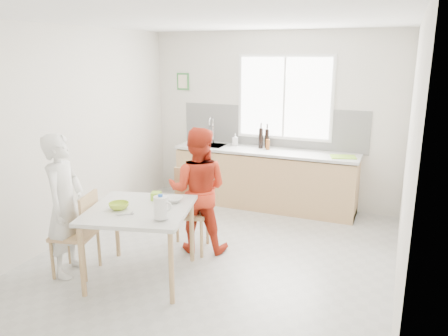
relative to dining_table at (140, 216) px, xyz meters
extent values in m
plane|color=#B7B7B2|center=(0.54, 0.73, -0.71)|extent=(4.50, 4.50, 0.00)
plane|color=silver|center=(0.54, 2.98, 0.64)|extent=(4.00, 0.00, 4.00)
plane|color=silver|center=(0.54, -1.52, 0.64)|extent=(4.00, 0.00, 4.00)
plane|color=silver|center=(-1.46, 0.73, 0.64)|extent=(0.00, 4.50, 4.50)
plane|color=silver|center=(2.54, 0.73, 0.64)|extent=(0.00, 4.50, 4.50)
plane|color=white|center=(0.54, 0.73, 1.99)|extent=(4.50, 4.50, 0.00)
cube|color=white|center=(0.74, 2.96, 0.99)|extent=(1.50, 0.03, 1.30)
cube|color=white|center=(0.74, 2.94, 0.99)|extent=(1.40, 0.02, 1.20)
cube|color=white|center=(0.74, 2.94, 0.99)|extent=(0.03, 0.03, 1.20)
cube|color=white|center=(0.54, 2.97, 0.51)|extent=(3.00, 0.02, 0.65)
cube|color=#3D8741|center=(-1.01, 2.96, 1.19)|extent=(0.22, 0.02, 0.28)
cube|color=beige|center=(-1.01, 2.95, 1.19)|extent=(0.16, 0.01, 0.22)
cube|color=tan|center=(0.54, 2.68, -0.28)|extent=(2.80, 0.60, 0.86)
cube|color=#3F3326|center=(0.54, 2.68, -0.66)|extent=(2.80, 0.54, 0.10)
cube|color=silver|center=(0.54, 2.68, 0.19)|extent=(2.84, 0.64, 0.04)
cube|color=#A5A5AA|center=(-0.41, 2.68, 0.19)|extent=(0.50, 0.40, 0.03)
cylinder|color=silver|center=(-0.41, 2.84, 0.39)|extent=(0.02, 0.02, 0.36)
torus|color=silver|center=(-0.41, 2.77, 0.57)|extent=(0.02, 0.18, 0.18)
cube|color=silver|center=(0.00, 0.00, 0.06)|extent=(1.25, 1.25, 0.04)
cylinder|color=tan|center=(-0.33, -0.55, -0.35)|extent=(0.05, 0.05, 0.73)
cylinder|color=tan|center=(-0.55, 0.33, -0.35)|extent=(0.05, 0.05, 0.73)
cylinder|color=tan|center=(0.55, -0.33, -0.35)|extent=(0.05, 0.05, 0.73)
cylinder|color=tan|center=(0.33, 0.55, -0.35)|extent=(0.05, 0.05, 0.73)
cube|color=tan|center=(-0.73, -0.18, -0.26)|extent=(0.51, 0.51, 0.04)
cube|color=tan|center=(-0.54, -0.14, -0.01)|extent=(0.13, 0.40, 0.44)
cylinder|color=tan|center=(-0.95, -0.05, -0.49)|extent=(0.04, 0.04, 0.43)
cylinder|color=tan|center=(-0.86, -0.40, -0.49)|extent=(0.04, 0.04, 0.43)
cylinder|color=tan|center=(-0.60, 0.04, -0.49)|extent=(0.04, 0.04, 0.43)
cylinder|color=tan|center=(-0.51, -0.31, -0.49)|extent=(0.04, 0.04, 0.43)
cube|color=tan|center=(0.16, 0.81, -0.22)|extent=(0.56, 0.56, 0.04)
cube|color=tan|center=(0.11, 1.01, 0.04)|extent=(0.43, 0.14, 0.48)
cylinder|color=tan|center=(0.01, 0.57, -0.48)|extent=(0.04, 0.04, 0.47)
cylinder|color=tan|center=(0.40, 0.67, -0.48)|extent=(0.04, 0.04, 0.47)
cylinder|color=tan|center=(-0.08, 0.96, -0.48)|extent=(0.04, 0.04, 0.47)
cylinder|color=tan|center=(0.30, 1.05, -0.48)|extent=(0.04, 0.04, 0.47)
imported|color=white|center=(-0.81, -0.20, 0.07)|extent=(0.50, 0.64, 1.56)
imported|color=red|center=(0.26, 0.88, 0.05)|extent=(0.86, 0.74, 1.53)
imported|color=#ACD130|center=(-0.18, -0.10, 0.11)|extent=(0.25, 0.25, 0.07)
imported|color=white|center=(0.23, 0.32, 0.11)|extent=(0.25, 0.25, 0.05)
cylinder|color=white|center=(0.38, -0.19, 0.21)|extent=(0.14, 0.14, 0.22)
cylinder|color=blue|center=(0.38, -0.19, 0.33)|extent=(0.05, 0.05, 0.03)
torus|color=white|center=(0.45, -0.19, 0.23)|extent=(0.11, 0.05, 0.10)
cube|color=#98D431|center=(0.03, 0.30, 0.13)|extent=(0.12, 0.12, 0.09)
cylinder|color=#A5A5AA|center=(-0.02, -0.23, 0.09)|extent=(0.14, 0.10, 0.01)
cube|color=#8FCF2F|center=(1.72, 2.62, 0.21)|extent=(0.40, 0.33, 0.01)
cylinder|color=black|center=(0.44, 2.76, 0.37)|extent=(0.07, 0.07, 0.32)
cylinder|color=black|center=(0.52, 2.82, 0.36)|extent=(0.07, 0.07, 0.30)
cylinder|color=brown|center=(0.57, 2.70, 0.29)|extent=(0.06, 0.06, 0.16)
imported|color=#999999|center=(0.00, 2.79, 0.31)|extent=(0.11, 0.11, 0.19)
camera|label=1|loc=(2.46, -3.63, 1.65)|focal=35.00mm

